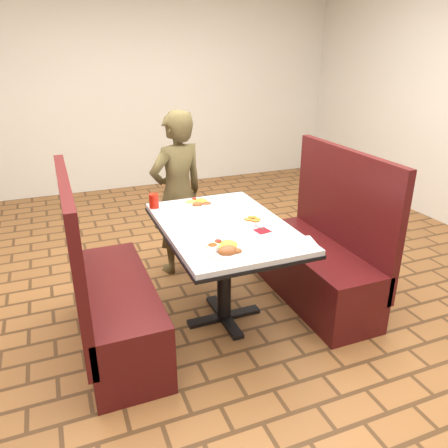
{
  "coord_description": "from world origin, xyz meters",
  "views": [
    {
      "loc": [
        -1.01,
        -2.52,
        1.86
      ],
      "look_at": [
        0.0,
        0.0,
        0.75
      ],
      "focal_mm": 35.0,
      "sensor_mm": 36.0,
      "label": 1
    }
  ],
  "objects": [
    {
      "name": "knife_utensil",
      "position": [
        -0.11,
        -0.4,
        0.76
      ],
      "size": [
        0.03,
        0.18,
        0.0
      ],
      "primitive_type": "cube",
      "rotation": [
        0.0,
        0.0,
        0.11
      ],
      "color": "silver",
      "rests_on": "dining_table"
    },
    {
      "name": "paper_napkin",
      "position": [
        0.31,
        -0.45,
        0.76
      ],
      "size": [
        0.22,
        0.18,
        0.01
      ],
      "primitive_type": "cube",
      "rotation": [
        0.0,
        0.0,
        -0.22
      ],
      "color": "white",
      "rests_on": "dining_table"
    },
    {
      "name": "booth_bench_left",
      "position": [
        -0.8,
        0.0,
        0.33
      ],
      "size": [
        0.47,
        1.2,
        1.17
      ],
      "color": "#4B1111",
      "rests_on": "ground"
    },
    {
      "name": "maroon_napkin",
      "position": [
        0.19,
        -0.2,
        0.75
      ],
      "size": [
        0.1,
        0.1,
        0.0
      ],
      "primitive_type": "cube",
      "rotation": [
        0.0,
        0.0,
        0.16
      ],
      "color": "maroon",
      "rests_on": "dining_table"
    },
    {
      "name": "plantain_plate",
      "position": [
        0.2,
        -0.03,
        0.76
      ],
      "size": [
        0.17,
        0.17,
        0.03
      ],
      "rotation": [
        0.0,
        0.0,
        -0.12
      ],
      "color": "white",
      "rests_on": "dining_table"
    },
    {
      "name": "lettuce_shreds",
      "position": [
        0.04,
        0.06,
        0.75
      ],
      "size": [
        0.28,
        0.32,
        0.0
      ],
      "primitive_type": null,
      "color": "#85C04D",
      "rests_on": "dining_table"
    },
    {
      "name": "near_dinner_plate",
      "position": [
        -0.15,
        -0.39,
        0.78
      ],
      "size": [
        0.27,
        0.27,
        0.09
      ],
      "rotation": [
        0.0,
        0.0,
        0.11
      ],
      "color": "white",
      "rests_on": "dining_table"
    },
    {
      "name": "room",
      "position": [
        0.0,
        0.0,
        1.91
      ],
      "size": [
        7.0,
        7.04,
        2.82
      ],
      "color": "#935D30",
      "rests_on": "ground"
    },
    {
      "name": "fork_utensil",
      "position": [
        -0.05,
        -0.38,
        0.76
      ],
      "size": [
        0.06,
        0.12,
        0.0
      ],
      "primitive_type": "cube",
      "rotation": [
        0.0,
        0.0,
        -0.4
      ],
      "color": "silver",
      "rests_on": "dining_table"
    },
    {
      "name": "dining_table",
      "position": [
        0.0,
        0.0,
        0.65
      ],
      "size": [
        0.81,
        1.21,
        0.75
      ],
      "color": "silver",
      "rests_on": "ground"
    },
    {
      "name": "spoon_utensil",
      "position": [
        0.18,
        -0.14,
        0.75
      ],
      "size": [
        0.05,
        0.12,
        0.0
      ],
      "primitive_type": "cube",
      "rotation": [
        0.0,
        0.0,
        0.31
      ],
      "color": "silver",
      "rests_on": "dining_table"
    },
    {
      "name": "red_tumbler",
      "position": [
        -0.36,
        0.49,
        0.8
      ],
      "size": [
        0.07,
        0.07,
        0.11
      ],
      "primitive_type": "cylinder",
      "color": "red",
      "rests_on": "dining_table"
    },
    {
      "name": "diner_person",
      "position": [
        -0.07,
        0.88,
        0.7
      ],
      "size": [
        0.59,
        0.48,
        1.4
      ],
      "primitive_type": "imported",
      "rotation": [
        0.0,
        0.0,
        3.46
      ],
      "color": "brown",
      "rests_on": "ground"
    },
    {
      "name": "far_dinner_plate",
      "position": [
        -0.03,
        0.43,
        0.77
      ],
      "size": [
        0.24,
        0.24,
        0.06
      ],
      "rotation": [
        0.0,
        0.0,
        0.15
      ],
      "color": "white",
      "rests_on": "dining_table"
    },
    {
      "name": "booth_bench_right",
      "position": [
        0.8,
        0.0,
        0.33
      ],
      "size": [
        0.47,
        1.2,
        1.17
      ],
      "color": "#4B1111",
      "rests_on": "ground"
    }
  ]
}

